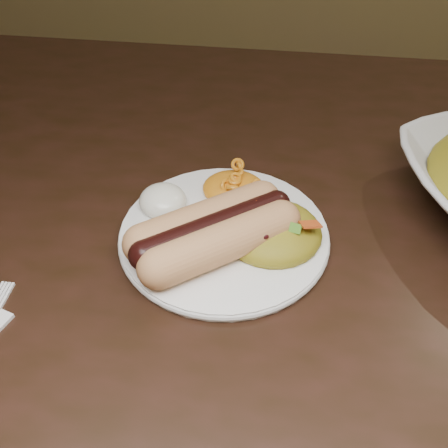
# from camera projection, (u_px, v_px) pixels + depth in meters

# --- Properties ---
(table) EXTENTS (1.60, 0.90, 0.75)m
(table) POSITION_uv_depth(u_px,v_px,m) (262.00, 284.00, 0.64)
(table) COLOR black
(table) RESTS_ON floor
(plate) EXTENTS (0.29, 0.29, 0.01)m
(plate) POSITION_uv_depth(u_px,v_px,m) (224.00, 235.00, 0.56)
(plate) COLOR white
(plate) RESTS_ON table
(hotdog) EXTENTS (0.14, 0.15, 0.04)m
(hotdog) POSITION_uv_depth(u_px,v_px,m) (213.00, 231.00, 0.52)
(hotdog) COLOR tan
(hotdog) RESTS_ON plate
(mac_and_cheese) EXTENTS (0.09, 0.08, 0.03)m
(mac_and_cheese) POSITION_uv_depth(u_px,v_px,m) (234.00, 182.00, 0.59)
(mac_and_cheese) COLOR gold
(mac_and_cheese) RESTS_ON plate
(sour_cream) EXTENTS (0.06, 0.06, 0.03)m
(sour_cream) POSITION_uv_depth(u_px,v_px,m) (162.00, 195.00, 0.57)
(sour_cream) COLOR white
(sour_cream) RESTS_ON plate
(taco_salad) EXTENTS (0.10, 0.10, 0.05)m
(taco_salad) POSITION_uv_depth(u_px,v_px,m) (273.00, 224.00, 0.54)
(taco_salad) COLOR #B87A14
(taco_salad) RESTS_ON plate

